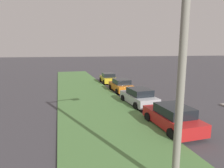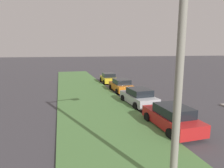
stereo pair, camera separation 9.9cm
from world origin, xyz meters
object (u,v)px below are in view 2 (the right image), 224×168
(parked_car_red, at_px, (172,117))
(parked_car_orange, at_px, (121,85))
(parked_car_silver, at_px, (138,97))
(streetlight, at_px, (189,60))
(parked_car_yellow, at_px, (108,78))

(parked_car_red, relative_size, parked_car_orange, 1.00)
(parked_car_silver, distance_m, streetlight, 10.98)
(parked_car_orange, height_order, parked_car_yellow, same)
(parked_car_orange, bearing_deg, parked_car_yellow, -1.01)
(parked_car_red, distance_m, streetlight, 6.47)
(parked_car_silver, xyz_separation_m, parked_car_orange, (5.63, -0.25, 0.00))
(parked_car_silver, distance_m, parked_car_yellow, 11.89)
(parked_car_red, xyz_separation_m, parked_car_silver, (5.34, -0.13, 0.00))
(parked_car_red, height_order, parked_car_orange, same)
(parked_car_silver, height_order, parked_car_yellow, same)
(parked_car_red, distance_m, parked_car_orange, 10.98)
(parked_car_silver, bearing_deg, parked_car_yellow, -4.65)
(parked_car_red, height_order, streetlight, streetlight)
(streetlight, bearing_deg, parked_car_silver, -15.35)
(parked_car_yellow, xyz_separation_m, streetlight, (-21.86, 3.07, 3.67))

